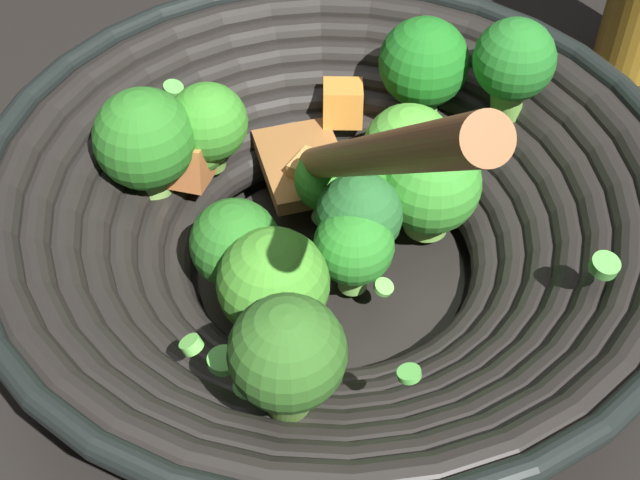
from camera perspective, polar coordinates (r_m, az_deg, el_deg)
The scene contains 2 objects.
ground_plane at distance 0.55m, azimuth 0.69°, elevation -2.39°, with size 4.00×4.00×0.00m, color black.
wok at distance 0.51m, azimuth 0.69°, elevation 2.00°, with size 0.40×0.43×0.25m.
Camera 1 is at (0.35, 0.05, 0.42)m, focal length 50.90 mm.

